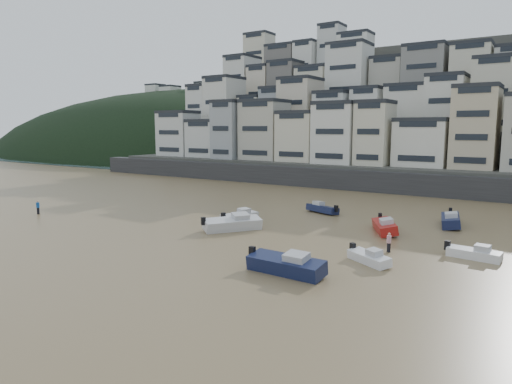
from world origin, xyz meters
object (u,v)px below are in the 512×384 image
Objects in this scene: boat_b at (369,256)px; person_blue at (38,207)px; boat_h at (322,208)px; boat_f at (240,215)px; person_pink at (389,242)px; boat_e at (385,225)px; boat_i at (451,218)px; boat_c at (232,222)px; boat_a at (286,262)px; boat_d at (474,251)px.

person_blue is (-41.90, -2.50, 0.27)m from boat_b.
boat_f is (-5.86, -9.96, 0.03)m from boat_h.
person_pink is at bearing 8.94° from person_blue.
boat_i reaches higher than boat_e.
boat_f is 3.00× the size of person_pink.
boat_e is 16.29m from boat_f.
boat_c is at bearing 95.62° from boat_h.
boat_a is 19.68m from boat_f.
boat_e is 1.18× the size of boat_h.
boat_h is at bearing -98.91° from boat_i.
boat_i is at bearing 112.32° from boat_b.
boat_e is 17.45m from boat_a.
boat_e is at bearing -25.17° from boat_c.
person_pink reaches higher than boat_i.
boat_f is at bearing -172.52° from boat_b.
boat_b is 2.53× the size of person_pink.
boat_f is 0.83× the size of boat_i.
person_blue reaches higher than boat_f.
boat_a reaches higher than boat_d.
boat_h is 2.88× the size of person_pink.
boat_f is 25.81m from person_blue.
boat_f is at bearing 23.72° from person_blue.
person_blue is (-29.49, -20.34, 0.19)m from boat_h.
boat_d is (19.27, -11.83, -0.07)m from boat_h.
boat_h is (3.71, 14.30, -0.23)m from boat_c.
boat_a is (-1.90, -17.35, 0.09)m from boat_e.
boat_e is 8.76m from boat_i.
boat_e is at bearing 110.30° from person_pink.
boat_a is at bearing -34.08° from boat_e.
boat_c is at bearing 143.72° from boat_a.
person_pink is at bearing 116.37° from boat_b.
boat_i is (2.76, 18.51, 0.26)m from boat_b.
boat_h reaches higher than boat_b.
boat_i is at bearing -157.31° from boat_h.
person_pink is at bearing -52.86° from boat_c.
boat_e is 1.13× the size of boat_f.
boat_a is 37.79m from person_blue.
boat_a is at bearing -93.61° from boat_c.
boat_a reaches higher than person_blue.
boat_c is 26.48m from person_blue.
boat_b is 0.84× the size of boat_f.
person_blue is (-44.66, -21.02, 0.01)m from boat_i.
boat_c reaches higher than boat_a.
boat_c is 16.51m from boat_b.
boat_a is 1.45× the size of boat_d.
boat_b is 19.90m from boat_f.
boat_c is 24.10m from boat_i.
boat_b is 2.53× the size of person_blue.
boat_a is at bearing -114.46° from person_pink.
boat_c is 1.28× the size of boat_f.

